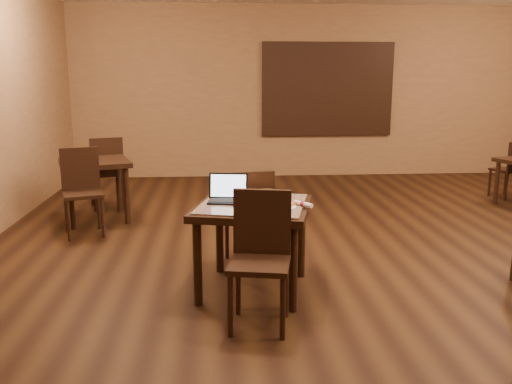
{
  "coord_description": "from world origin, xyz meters",
  "views": [
    {
      "loc": [
        -1.46,
        -4.7,
        1.81
      ],
      "look_at": [
        -1.15,
        -0.29,
        0.85
      ],
      "focal_mm": 38.0,
      "sensor_mm": 36.0,
      "label": 1
    }
  ],
  "objects": [
    {
      "name": "laptop",
      "position": [
        -1.38,
        -0.23,
        0.82
      ],
      "size": [
        0.36,
        0.31,
        0.23
      ],
      "rotation": [
        0.0,
        0.0,
        -0.17
      ],
      "color": "black",
      "rests_on": "tiled_table"
    },
    {
      "name": "ground",
      "position": [
        0.0,
        0.0,
        0.0
      ],
      "size": [
        10.0,
        10.0,
        0.0
      ],
      "primitive_type": "plane",
      "color": "black",
      "rests_on": "ground"
    },
    {
      "name": "pizza_whole",
      "position": [
        -1.06,
        -0.09,
        0.78
      ],
      "size": [
        0.38,
        0.38,
        0.03
      ],
      "color": "beige",
      "rests_on": "pizza_pan"
    },
    {
      "name": "other_table_b_chair_far",
      "position": [
        -2.97,
        2.67,
        0.56
      ],
      "size": [
        0.54,
        0.54,
        0.99
      ],
      "rotation": [
        0.0,
        0.0,
        3.46
      ],
      "color": "black",
      "rests_on": "ground"
    },
    {
      "name": "mural",
      "position": [
        0.5,
        4.96,
        1.55
      ],
      "size": [
        2.34,
        0.05,
        1.64
      ],
      "color": "#285193",
      "rests_on": "wall_back"
    },
    {
      "name": "chair_main_far",
      "position": [
        -1.16,
        0.29,
        0.53
      ],
      "size": [
        0.48,
        0.48,
        0.94
      ],
      "rotation": [
        0.0,
        0.0,
        3.35
      ],
      "color": "black",
      "rests_on": "ground"
    },
    {
      "name": "chair_main_near",
      "position": [
        -1.16,
        -0.95,
        0.56
      ],
      "size": [
        0.5,
        0.5,
        0.99
      ],
      "rotation": [
        0.0,
        0.0,
        -0.19
      ],
      "color": "black",
      "rests_on": "ground"
    },
    {
      "name": "tiled_table",
      "position": [
        -1.18,
        -0.33,
        0.66
      ],
      "size": [
        1.11,
        1.11,
        0.76
      ],
      "rotation": [
        0.0,
        0.0,
        -0.24
      ],
      "color": "black",
      "rests_on": "ground"
    },
    {
      "name": "spatula",
      "position": [
        -1.04,
        -0.11,
        0.79
      ],
      "size": [
        0.14,
        0.24,
        0.01
      ],
      "primitive_type": "cube",
      "rotation": [
        0.0,
        0.0,
        0.18
      ],
      "color": "silver",
      "rests_on": "pizza_whole"
    },
    {
      "name": "other_table_b_chair_near",
      "position": [
        -3.03,
        1.51,
        0.56
      ],
      "size": [
        0.54,
        0.54,
        0.99
      ],
      "rotation": [
        0.0,
        0.0,
        0.32
      ],
      "color": "black",
      "rests_on": "ground"
    },
    {
      "name": "pizza_pan",
      "position": [
        -1.06,
        -0.09,
        0.77
      ],
      "size": [
        0.34,
        0.34,
        0.01
      ],
      "primitive_type": "cylinder",
      "color": "silver",
      "rests_on": "tiled_table"
    },
    {
      "name": "plate",
      "position": [
        -0.96,
        -0.51,
        0.77
      ],
      "size": [
        0.24,
        0.24,
        0.01
      ],
      "primitive_type": "cylinder",
      "color": "white",
      "rests_on": "tiled_table"
    },
    {
      "name": "napkin_roll",
      "position": [
        -0.78,
        -0.47,
        0.78
      ],
      "size": [
        0.15,
        0.17,
        0.04
      ],
      "rotation": [
        0.0,
        0.0,
        0.68
      ],
      "color": "white",
      "rests_on": "tiled_table"
    },
    {
      "name": "other_table_a_chair_far",
      "position": [
        2.87,
        2.89,
        0.49
      ],
      "size": [
        0.47,
        0.47,
        0.86
      ],
      "rotation": [
        0.0,
        0.0,
        3.46
      ],
      "color": "black",
      "rests_on": "ground"
    },
    {
      "name": "wall_back",
      "position": [
        0.0,
        5.0,
        1.5
      ],
      "size": [
        8.0,
        0.02,
        3.0
      ],
      "primitive_type": "cube",
      "color": "#96754C",
      "rests_on": "ground"
    },
    {
      "name": "pizza_slice",
      "position": [
        -0.96,
        -0.51,
        0.79
      ],
      "size": [
        0.28,
        0.28,
        0.02
      ],
      "primitive_type": null,
      "rotation": [
        0.0,
        0.0,
        0.62
      ],
      "color": "beige",
      "rests_on": "plate"
    },
    {
      "name": "other_table_b",
      "position": [
        -3.0,
        2.09,
        0.64
      ],
      "size": [
        1.03,
        1.03,
        0.77
      ],
      "rotation": [
        0.0,
        0.0,
        0.32
      ],
      "color": "black",
      "rests_on": "ground"
    }
  ]
}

